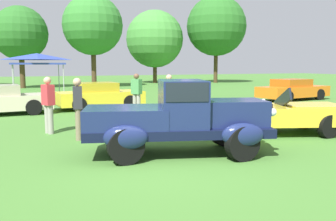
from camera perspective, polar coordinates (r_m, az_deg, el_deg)
The scene contains 15 objects.
ground_plane at distance 7.68m, azimuth -0.15°, elevation -8.06°, with size 120.00×120.00×0.00m, color #42752D.
feature_pickup_truck at distance 8.08m, azimuth 1.77°, elevation -1.05°, with size 4.38×2.68×1.70m.
neighbor_convertible at distance 11.10m, azimuth 17.20°, elevation -0.55°, with size 4.52×2.97×1.40m.
show_car_cream at distance 16.07m, azimuth -25.36°, elevation 1.50°, with size 4.05×2.02×1.22m.
show_car_yellow at distance 16.91m, azimuth -10.86°, elevation 2.33°, with size 4.01×1.95×1.22m.
show_car_orange at distance 21.86m, azimuth 19.42°, elevation 3.16°, with size 4.71×2.34×1.22m.
spectator_near_truck at distance 11.09m, azimuth -18.64°, elevation 1.13°, with size 0.37×0.46×1.69m.
spectator_between_cars at distance 14.51m, azimuth -5.07°, elevation 2.87°, with size 0.42×0.47×1.69m.
spectator_by_row at distance 12.98m, azimuth 0.15°, elevation 2.37°, with size 0.25×0.41×1.69m.
spectator_far_side at distance 9.95m, azimuth -14.27°, elevation 0.62°, with size 0.29×0.43×1.69m.
canopy_tent_center_field at distance 22.46m, azimuth -20.30°, elevation 7.88°, with size 2.96×2.96×2.71m.
treeline_mid_left at distance 33.73m, azimuth -22.60°, elevation 11.34°, with size 4.64×4.64×7.05m.
treeline_center at distance 33.54m, azimuth -11.99°, elevation 13.22°, with size 5.39×5.39×8.27m.
treeline_mid_right at distance 40.12m, azimuth -2.14°, elevation 11.38°, with size 6.31×6.31×8.02m.
treeline_far_right at distance 41.22m, azimuth 7.76°, elevation 13.26°, with size 6.66×6.66×9.67m.
Camera 1 is at (-2.82, -6.85, 2.04)m, focal length 38.00 mm.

